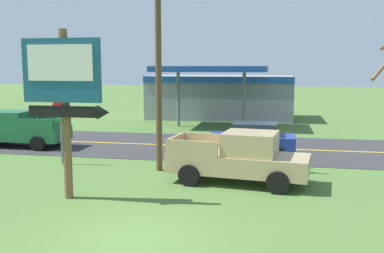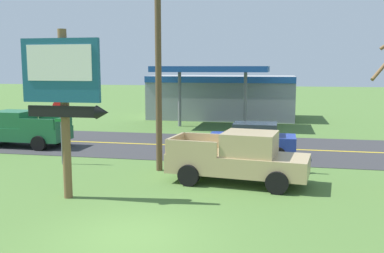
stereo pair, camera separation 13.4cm
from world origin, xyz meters
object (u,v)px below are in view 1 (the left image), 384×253
pickup_green_on_road (19,129)px  car_blue_mid_lane (252,139)px  stop_sign (60,120)px  utility_pole (158,58)px  pickup_tan_parked_on_lawn (240,158)px  gas_station (221,95)px  motel_sign (65,88)px

pickup_green_on_road → car_blue_mid_lane: 12.67m
stop_sign → utility_pole: utility_pole is taller
pickup_green_on_road → car_blue_mid_lane: bearing=0.0°
pickup_green_on_road → pickup_tan_parked_on_lawn: bearing=-22.5°
stop_sign → gas_station: (4.70, 18.99, -0.08)m
stop_sign → utility_pole: bearing=-3.3°
car_blue_mid_lane → gas_station: bearing=103.1°
pickup_tan_parked_on_lawn → motel_sign: bearing=-149.9°
gas_station → car_blue_mid_lane: gas_station is taller
stop_sign → motel_sign: bearing=-60.0°
utility_pole → gas_station: size_ratio=0.74×
utility_pole → car_blue_mid_lane: 6.57m
pickup_tan_parked_on_lawn → gas_station: bearing=99.4°
gas_station → pickup_tan_parked_on_lawn: (3.42, -20.62, -0.98)m
stop_sign → gas_station: size_ratio=0.25×
gas_station → pickup_tan_parked_on_lawn: bearing=-80.6°
motel_sign → car_blue_mid_lane: 10.39m
utility_pole → gas_station: 19.45m
motel_sign → gas_station: (1.96, 23.74, -1.74)m
stop_sign → pickup_tan_parked_on_lawn: stop_sign is taller
stop_sign → pickup_green_on_road: bearing=141.0°
utility_pole → pickup_green_on_road: bearing=157.0°
utility_pole → pickup_green_on_road: (-9.00, 3.82, -3.75)m
motel_sign → pickup_green_on_road: motel_sign is taller
motel_sign → pickup_tan_parked_on_lawn: size_ratio=1.03×
utility_pole → pickup_green_on_road: 10.47m
utility_pole → pickup_tan_parked_on_lawn: (3.51, -1.37, -3.75)m
pickup_tan_parked_on_lawn → pickup_green_on_road: same height
motel_sign → pickup_tan_parked_on_lawn: motel_sign is taller
gas_station → pickup_green_on_road: bearing=-120.5°
pickup_green_on_road → motel_sign: bearing=-49.4°
pickup_tan_parked_on_lawn → pickup_green_on_road: size_ratio=1.04×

